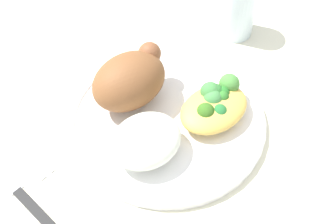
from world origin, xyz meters
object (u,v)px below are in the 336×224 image
(fork, at_px, (62,187))
(knife, at_px, (18,191))
(roasted_chicken, at_px, (130,80))
(plate, at_px, (168,119))
(rice_pile, at_px, (146,140))
(water_glass, at_px, (237,9))
(mac_cheese_with_broccoli, at_px, (215,104))

(fork, height_order, knife, knife)
(roasted_chicken, bearing_deg, plate, -74.35)
(rice_pile, height_order, water_glass, water_glass)
(rice_pile, height_order, fork, rice_pile)
(roasted_chicken, xyz_separation_m, knife, (-0.20, -0.02, -0.05))
(rice_pile, bearing_deg, fork, 164.24)
(fork, bearing_deg, water_glass, 10.37)
(roasted_chicken, relative_size, rice_pile, 1.25)
(mac_cheese_with_broccoli, xyz_separation_m, knife, (-0.27, 0.07, -0.03))
(rice_pile, distance_m, water_glass, 0.29)
(mac_cheese_with_broccoli, distance_m, water_glass, 0.20)
(mac_cheese_with_broccoli, bearing_deg, rice_pile, 174.08)
(knife, relative_size, water_glass, 1.97)
(roasted_chicken, distance_m, knife, 0.21)
(roasted_chicken, distance_m, water_glass, 0.23)
(rice_pile, height_order, mac_cheese_with_broccoli, rice_pile)
(rice_pile, relative_size, mac_cheese_with_broccoli, 0.88)
(roasted_chicken, distance_m, fork, 0.17)
(fork, distance_m, water_glass, 0.40)
(rice_pile, distance_m, mac_cheese_with_broccoli, 0.11)
(plate, xyz_separation_m, knife, (-0.22, 0.04, -0.00))
(rice_pile, distance_m, fork, 0.12)
(roasted_chicken, bearing_deg, fork, -160.68)
(water_glass, bearing_deg, fork, -169.63)
(knife, height_order, water_glass, water_glass)
(mac_cheese_with_broccoli, distance_m, fork, 0.23)
(plate, distance_m, water_glass, 0.23)
(roasted_chicken, height_order, fork, roasted_chicken)
(mac_cheese_with_broccoli, bearing_deg, knife, 164.62)
(water_glass, bearing_deg, roasted_chicken, -175.85)
(knife, bearing_deg, water_glass, 5.30)
(plate, relative_size, rice_pile, 2.89)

